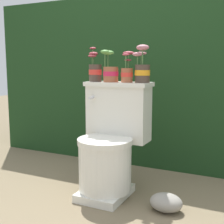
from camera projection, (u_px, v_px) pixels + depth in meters
The scene contains 8 objects.
ground_plane at pixel (115, 198), 2.12m from camera, with size 12.00×12.00×0.00m, color #75664C.
hedge_backdrop at pixel (165, 81), 3.00m from camera, with size 3.24×0.81×1.50m.
toilet at pixel (111, 144), 2.17m from camera, with size 0.47×0.51×0.78m.
potted_plant_left at pixel (95, 70), 2.28m from camera, with size 0.09×0.09×0.25m.
potted_plant_midleft at pixel (110, 71), 2.22m from camera, with size 0.13×0.11×0.23m.
potted_plant_middle at pixel (127, 71), 2.16m from camera, with size 0.09×0.10×0.22m.
potted_plant_midright at pixel (142, 69), 2.13m from camera, with size 0.12×0.12×0.26m.
garden_stone at pixel (166, 202), 1.93m from camera, with size 0.20×0.16×0.11m.
Camera 1 is at (0.86, -1.82, 0.90)m, focal length 50.00 mm.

